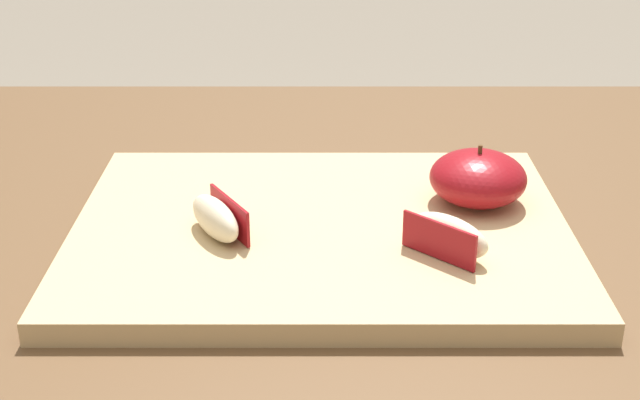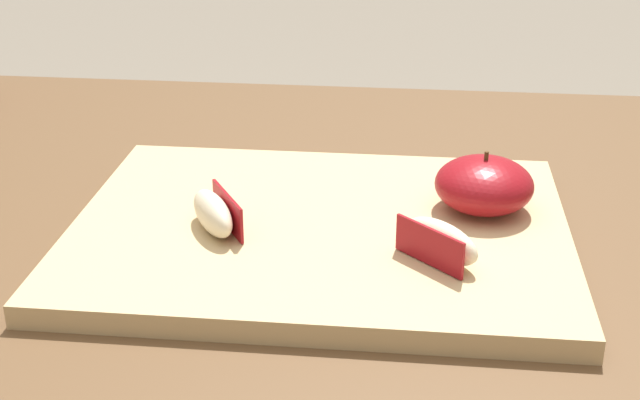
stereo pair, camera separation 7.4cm
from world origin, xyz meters
The scene contains 5 objects.
dining_table centered at (0.00, 0.00, 0.65)m, with size 1.46×0.83×0.75m.
cutting_board centered at (0.02, -0.02, 0.76)m, with size 0.41×0.31×0.02m.
apple_half_skin_up centered at (0.15, 0.02, 0.79)m, with size 0.08×0.08×0.05m.
apple_wedge_near_knife centered at (0.12, -0.08, 0.79)m, with size 0.07×0.07×0.03m.
apple_wedge_back centered at (-0.06, -0.05, 0.79)m, with size 0.06×0.07×0.03m.
Camera 2 is at (0.09, -0.69, 1.09)m, focal length 50.73 mm.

